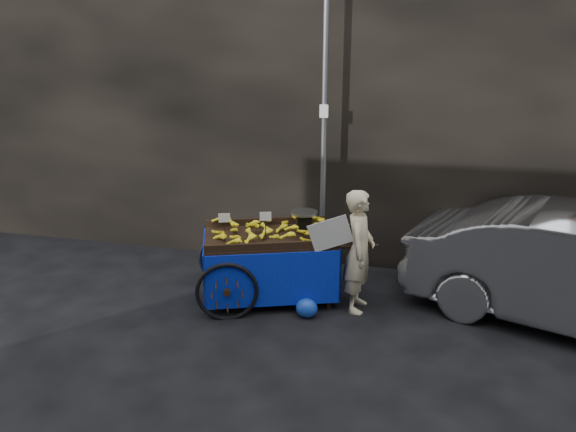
# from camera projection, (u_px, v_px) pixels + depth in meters

# --- Properties ---
(ground) EXTENTS (80.00, 80.00, 0.00)m
(ground) POSITION_uv_depth(u_px,v_px,m) (281.00, 306.00, 7.40)
(ground) COLOR black
(ground) RESTS_ON ground
(building_wall) EXTENTS (13.50, 2.00, 5.00)m
(building_wall) POSITION_uv_depth(u_px,v_px,m) (345.00, 95.00, 8.95)
(building_wall) COLOR black
(building_wall) RESTS_ON ground
(street_pole) EXTENTS (0.12, 0.10, 4.00)m
(street_pole) POSITION_uv_depth(u_px,v_px,m) (324.00, 139.00, 7.92)
(street_pole) COLOR slate
(street_pole) RESTS_ON ground
(banana_cart) EXTENTS (2.56, 1.80, 1.27)m
(banana_cart) POSITION_uv_depth(u_px,v_px,m) (265.00, 243.00, 7.42)
(banana_cart) COLOR black
(banana_cart) RESTS_ON ground
(vendor) EXTENTS (0.82, 0.59, 1.60)m
(vendor) POSITION_uv_depth(u_px,v_px,m) (359.00, 251.00, 7.09)
(vendor) COLOR beige
(vendor) RESTS_ON ground
(plastic_bag) EXTENTS (0.28, 0.22, 0.25)m
(plastic_bag) POSITION_uv_depth(u_px,v_px,m) (307.00, 308.00, 7.06)
(plastic_bag) COLOR #173FB0
(plastic_bag) RESTS_ON ground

